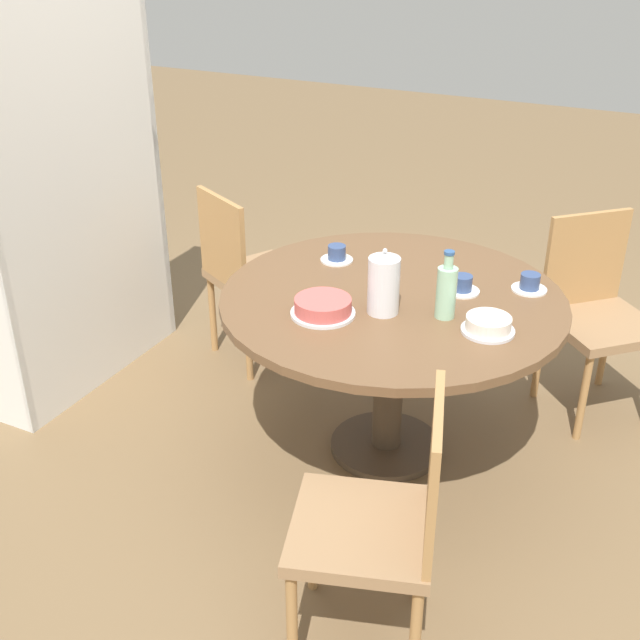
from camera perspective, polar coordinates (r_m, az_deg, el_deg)
name	(u,v)px	position (r m, az deg, el deg)	size (l,w,h in m)	color
ground_plane	(386,448)	(3.52, 4.69, -9.06)	(14.00, 14.00, 0.00)	brown
dining_table	(391,322)	(3.20, 5.10, -0.17)	(1.36, 1.36, 0.73)	#473828
chair_a	(383,521)	(2.43, 4.51, -14.04)	(0.53, 0.53, 0.90)	#A87A47
chair_b	(596,310)	(3.77, 19.06, 0.66)	(0.59, 0.59, 0.90)	#A87A47
chair_c	(248,271)	(3.96, -5.14, 3.48)	(0.57, 0.57, 0.90)	#A87A47
bookshelf	(70,210)	(3.85, -17.37, 7.48)	(1.08, 0.28, 1.80)	silver
coffee_pot	(384,283)	(2.96, 4.55, 2.61)	(0.12, 0.12, 0.26)	silver
water_bottle	(446,291)	(2.96, 8.98, 2.08)	(0.07, 0.07, 0.26)	#99C6A3
cake_main	(323,307)	(2.97, 0.21, 0.92)	(0.24, 0.24, 0.07)	silver
cake_second	(488,325)	(2.91, 11.88, -0.35)	(0.19, 0.19, 0.06)	silver
cup_a	(462,285)	(3.20, 10.08, 2.44)	(0.14, 0.14, 0.07)	silver
cup_b	(530,284)	(3.27, 14.69, 2.52)	(0.14, 0.14, 0.07)	silver
cup_c	(337,255)	(3.43, 1.20, 4.67)	(0.14, 0.14, 0.07)	silver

